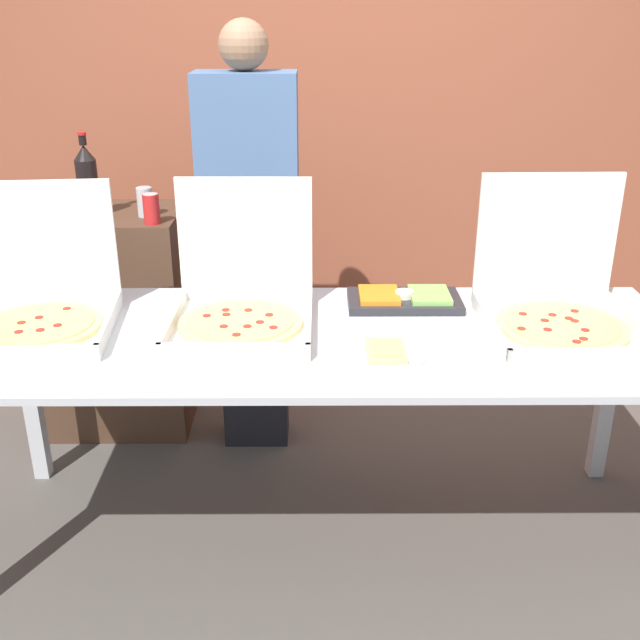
# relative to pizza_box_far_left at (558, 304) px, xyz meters

# --- Properties ---
(ground_plane) EXTENTS (16.00, 16.00, 0.00)m
(ground_plane) POSITION_rel_pizza_box_far_left_xyz_m (-0.80, -0.06, -0.91)
(ground_plane) COLOR #514C47
(brick_wall_behind) EXTENTS (10.00, 0.06, 2.80)m
(brick_wall_behind) POSITION_rel_pizza_box_far_left_xyz_m (-0.80, 1.64, 0.49)
(brick_wall_behind) COLOR #9E5138
(brick_wall_behind) RESTS_ON ground_plane
(buffet_table) EXTENTS (2.44, 0.88, 0.83)m
(buffet_table) POSITION_rel_pizza_box_far_left_xyz_m (-0.80, -0.06, -0.17)
(buffet_table) COLOR silver
(buffet_table) RESTS_ON ground_plane
(pizza_box_far_left) EXTENTS (0.50, 0.52, 0.49)m
(pizza_box_far_left) POSITION_rel_pizza_box_far_left_xyz_m (0.00, 0.00, 0.00)
(pizza_box_far_left) COLOR silver
(pizza_box_far_left) RESTS_ON buffet_table
(pizza_box_near_right) EXTENTS (0.48, 0.49, 0.47)m
(pizza_box_near_right) POSITION_rel_pizza_box_far_left_xyz_m (-1.07, 0.03, -0.00)
(pizza_box_near_right) COLOR silver
(pizza_box_near_right) RESTS_ON buffet_table
(pizza_box_far_right) EXTENTS (0.51, 0.53, 0.47)m
(pizza_box_far_right) POSITION_rel_pizza_box_far_left_xyz_m (-1.74, 0.00, -0.00)
(pizza_box_far_right) COLOR silver
(pizza_box_far_right) RESTS_ON buffet_table
(paper_plate_front_center) EXTENTS (0.26, 0.26, 0.03)m
(paper_plate_front_center) POSITION_rel_pizza_box_far_left_xyz_m (-0.60, -0.22, -0.07)
(paper_plate_front_center) COLOR white
(paper_plate_front_center) RESTS_ON buffet_table
(veggie_tray) EXTENTS (0.41, 0.22, 0.05)m
(veggie_tray) POSITION_rel_pizza_box_far_left_xyz_m (-0.49, 0.20, -0.06)
(veggie_tray) COLOR #28282D
(veggie_tray) RESTS_ON buffet_table
(sideboard_podium) EXTENTS (0.66, 0.48, 1.01)m
(sideboard_podium) POSITION_rel_pizza_box_far_left_xyz_m (-1.74, 0.82, -0.40)
(sideboard_podium) COLOR #4C3323
(sideboard_podium) RESTS_ON ground_plane
(soda_bottle) EXTENTS (0.09, 0.09, 0.35)m
(soda_bottle) POSITION_rel_pizza_box_far_left_xyz_m (-1.77, 0.77, 0.25)
(soda_bottle) COLOR black
(soda_bottle) RESTS_ON sideboard_podium
(soda_can_silver) EXTENTS (0.07, 0.07, 0.12)m
(soda_can_silver) POSITION_rel_pizza_box_far_left_xyz_m (-1.53, 0.76, 0.16)
(soda_can_silver) COLOR silver
(soda_can_silver) RESTS_ON sideboard_podium
(soda_can_colored) EXTENTS (0.07, 0.07, 0.12)m
(soda_can_colored) POSITION_rel_pizza_box_far_left_xyz_m (-1.48, 0.64, 0.16)
(soda_can_colored) COLOR red
(soda_can_colored) RESTS_ON sideboard_podium
(person_guest_plaid) EXTENTS (0.40, 0.22, 1.80)m
(person_guest_plaid) POSITION_rel_pizza_box_far_left_xyz_m (-1.09, 0.65, 0.03)
(person_guest_plaid) COLOR black
(person_guest_plaid) RESTS_ON ground_plane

